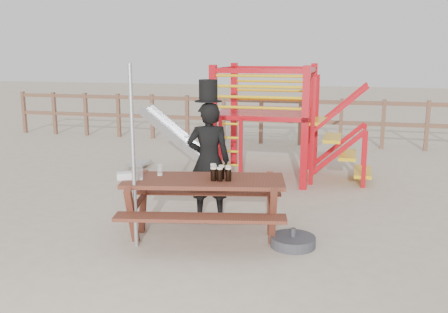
% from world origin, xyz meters
% --- Properties ---
extents(ground, '(60.00, 60.00, 0.00)m').
position_xyz_m(ground, '(0.00, 0.00, 0.00)').
color(ground, '#C0AE96').
rests_on(ground, ground).
extents(back_fence, '(15.09, 0.09, 1.20)m').
position_xyz_m(back_fence, '(0.00, 7.00, 0.74)').
color(back_fence, brown).
rests_on(back_fence, ground).
extents(playground_fort, '(4.71, 1.84, 2.10)m').
position_xyz_m(playground_fort, '(0.12, 3.58, 1.07)').
color(playground_fort, red).
rests_on(playground_fort, ground).
extents(picnic_table, '(2.22, 1.74, 0.77)m').
position_xyz_m(picnic_table, '(0.01, 0.19, 0.48)').
color(picnic_table, brown).
rests_on(picnic_table, ground).
extents(man_with_hat, '(0.69, 0.56, 1.95)m').
position_xyz_m(man_with_hat, '(-0.15, 0.94, 0.87)').
color(man_with_hat, black).
rests_on(man_with_hat, ground).
extents(metal_pole, '(0.05, 0.05, 2.18)m').
position_xyz_m(metal_pole, '(-0.71, -0.30, 1.09)').
color(metal_pole, '#B2B2B7').
rests_on(metal_pole, ground).
extents(parasol_base, '(0.55, 0.55, 0.23)m').
position_xyz_m(parasol_base, '(1.13, 0.17, 0.06)').
color(parasol_base, '#37373C').
rests_on(parasol_base, ground).
extents(paper_bag, '(0.23, 0.21, 0.08)m').
position_xyz_m(paper_bag, '(-0.94, -0.07, 0.81)').
color(paper_bag, white).
rests_on(paper_bag, picnic_table).
extents(stout_pints, '(0.30, 0.25, 0.17)m').
position_xyz_m(stout_pints, '(0.21, 0.20, 0.85)').
color(stout_pints, black).
rests_on(stout_pints, picnic_table).
extents(empty_glasses, '(0.26, 0.36, 0.15)m').
position_xyz_m(empty_glasses, '(-0.70, 0.03, 0.84)').
color(empty_glasses, silver).
rests_on(empty_glasses, picnic_table).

